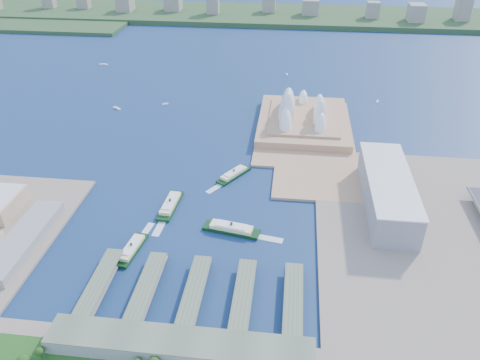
# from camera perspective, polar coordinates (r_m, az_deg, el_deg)

# --- Properties ---
(ground) EXTENTS (3000.00, 3000.00, 0.00)m
(ground) POSITION_cam_1_polar(r_m,az_deg,el_deg) (472.86, -5.37, -7.23)
(ground) COLOR #0F2548
(ground) RESTS_ON ground
(east_land) EXTENTS (240.00, 500.00, 3.00)m
(east_land) POSITION_cam_1_polar(r_m,az_deg,el_deg) (453.16, 25.24, -12.65)
(east_land) COLOR gray
(east_land) RESTS_ON ground
(peninsula) EXTENTS (135.00, 220.00, 3.00)m
(peninsula) POSITION_cam_1_polar(r_m,az_deg,el_deg) (685.21, 7.88, 5.93)
(peninsula) COLOR tan
(peninsula) RESTS_ON ground
(far_shore) EXTENTS (2200.00, 260.00, 12.00)m
(far_shore) POSITION_cam_1_polar(r_m,az_deg,el_deg) (1372.10, 3.17, 19.46)
(far_shore) COLOR #2D4926
(far_shore) RESTS_ON ground
(opera_house) EXTENTS (134.00, 180.00, 58.00)m
(opera_house) POSITION_cam_1_polar(r_m,az_deg,el_deg) (691.01, 7.86, 8.94)
(opera_house) COLOR white
(opera_house) RESTS_ON peninsula
(toaster_building) EXTENTS (45.00, 155.00, 35.00)m
(toaster_building) POSITION_cam_1_polar(r_m,az_deg,el_deg) (528.95, 17.51, -1.34)
(toaster_building) COLOR gray
(toaster_building) RESTS_ON east_land
(ferry_wharves) EXTENTS (184.00, 90.00, 9.30)m
(ferry_wharves) POSITION_cam_1_polar(r_m,az_deg,el_deg) (412.94, -5.55, -13.39)
(ferry_wharves) COLOR #56634B
(ferry_wharves) RESTS_ON ground
(terminal_building) EXTENTS (200.00, 28.00, 12.00)m
(terminal_building) POSITION_cam_1_polar(r_m,az_deg,el_deg) (370.76, -7.38, -19.42)
(terminal_building) COLOR gray
(terminal_building) RESTS_ON south_land
(far_skyline) EXTENTS (1900.00, 140.00, 55.00)m
(far_skyline) POSITION_cam_1_polar(r_m,az_deg,el_deg) (1345.81, 3.15, 20.68)
(far_skyline) COLOR gray
(far_skyline) RESTS_ON far_shore
(ferry_a) EXTENTS (17.84, 57.32, 10.69)m
(ferry_a) POSITION_cam_1_polar(r_m,az_deg,el_deg) (518.67, -8.51, -2.79)
(ferry_a) COLOR black
(ferry_a) RESTS_ON ground
(ferry_b) EXTENTS (38.81, 50.37, 9.73)m
(ferry_b) POSITION_cam_1_polar(r_m,az_deg,el_deg) (568.21, -0.76, 0.87)
(ferry_b) COLOR black
(ferry_b) RESTS_ON ground
(ferry_c) EXTENTS (19.64, 51.86, 9.56)m
(ferry_c) POSITION_cam_1_polar(r_m,az_deg,el_deg) (465.93, -13.09, -8.00)
(ferry_c) COLOR black
(ferry_c) RESTS_ON ground
(ferry_d) EXTENTS (59.95, 25.10, 11.01)m
(ferry_d) POSITION_cam_1_polar(r_m,az_deg,el_deg) (477.92, -1.06, -5.75)
(ferry_d) COLOR black
(ferry_d) RESTS_ON ground
(boat_a) EXTENTS (15.15, 11.82, 3.00)m
(boat_a) POSITION_cam_1_polar(r_m,az_deg,el_deg) (781.43, -14.78, 8.50)
(boat_a) COLOR white
(boat_a) RESTS_ON ground
(boat_b) EXTENTS (10.12, 6.51, 2.58)m
(boat_b) POSITION_cam_1_polar(r_m,az_deg,el_deg) (781.90, -9.10, 9.16)
(boat_b) COLOR white
(boat_b) RESTS_ON ground
(boat_c) EXTENTS (5.87, 11.44, 2.47)m
(boat_c) POSITION_cam_1_polar(r_m,az_deg,el_deg) (814.64, 16.41, 9.19)
(boat_c) COLOR white
(boat_c) RESTS_ON ground
(boat_d) EXTENTS (17.10, 4.84, 2.85)m
(boat_d) POSITION_cam_1_polar(r_m,az_deg,el_deg) (1003.33, -16.31, 13.40)
(boat_d) COLOR white
(boat_d) RESTS_ON ground
(boat_e) EXTENTS (4.87, 10.91, 2.59)m
(boat_e) POSITION_cam_1_polar(r_m,az_deg,el_deg) (912.64, 5.73, 12.71)
(boat_e) COLOR white
(boat_e) RESTS_ON ground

